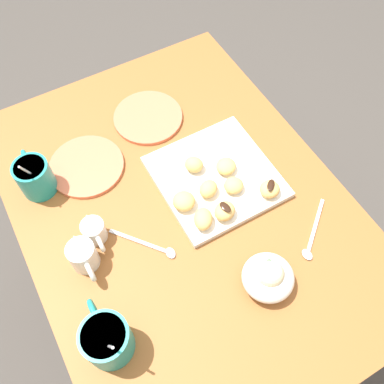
% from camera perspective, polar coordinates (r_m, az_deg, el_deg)
% --- Properties ---
extents(ground_plane, '(8.00, 8.00, 0.00)m').
position_cam_1_polar(ground_plane, '(1.70, -0.80, -14.26)').
color(ground_plane, '#423D38').
extents(dining_table, '(1.01, 0.73, 0.75)m').
position_cam_1_polar(dining_table, '(1.13, -1.17, -5.47)').
color(dining_table, '#935628').
rests_on(dining_table, ground_plane).
extents(pastry_plate_square, '(0.27, 0.27, 0.02)m').
position_cam_1_polar(pastry_plate_square, '(1.03, 3.21, 2.06)').
color(pastry_plate_square, silver).
rests_on(pastry_plate_square, dining_table).
extents(coffee_mug_teal_left, '(0.13, 0.09, 0.15)m').
position_cam_1_polar(coffee_mug_teal_left, '(0.85, -11.43, -18.87)').
color(coffee_mug_teal_left, teal).
rests_on(coffee_mug_teal_left, dining_table).
extents(coffee_mug_teal_right, '(0.12, 0.08, 0.14)m').
position_cam_1_polar(coffee_mug_teal_right, '(1.05, -20.47, 2.03)').
color(coffee_mug_teal_right, teal).
rests_on(coffee_mug_teal_right, dining_table).
extents(cream_pitcher_white, '(0.10, 0.06, 0.07)m').
position_cam_1_polar(cream_pitcher_white, '(0.93, -14.46, -8.33)').
color(cream_pitcher_white, silver).
rests_on(cream_pitcher_white, dining_table).
extents(ice_cream_bowl, '(0.11, 0.11, 0.08)m').
position_cam_1_polar(ice_cream_bowl, '(0.90, 10.24, -11.15)').
color(ice_cream_bowl, silver).
rests_on(ice_cream_bowl, dining_table).
extents(chocolate_sauce_pitcher, '(0.09, 0.05, 0.06)m').
position_cam_1_polar(chocolate_sauce_pitcher, '(0.96, -13.06, -5.12)').
color(chocolate_sauce_pitcher, silver).
rests_on(chocolate_sauce_pitcher, dining_table).
extents(saucer_coral_left, '(0.18, 0.18, 0.01)m').
position_cam_1_polar(saucer_coral_left, '(1.15, -5.94, 9.98)').
color(saucer_coral_left, '#E5704C').
rests_on(saucer_coral_left, dining_table).
extents(saucer_coral_right, '(0.19, 0.19, 0.01)m').
position_cam_1_polar(saucer_coral_right, '(1.08, -14.02, 3.40)').
color(saucer_coral_right, '#E5704C').
rests_on(saucer_coral_right, dining_table).
extents(loose_spoon_near_saucer, '(0.13, 0.11, 0.01)m').
position_cam_1_polar(loose_spoon_near_saucer, '(0.95, -5.59, -7.21)').
color(loose_spoon_near_saucer, silver).
rests_on(loose_spoon_near_saucer, dining_table).
extents(loose_spoon_by_plate, '(0.11, 0.13, 0.01)m').
position_cam_1_polar(loose_spoon_by_plate, '(1.00, 15.90, -5.74)').
color(loose_spoon_by_plate, silver).
rests_on(loose_spoon_by_plate, dining_table).
extents(beignet_0, '(0.07, 0.06, 0.03)m').
position_cam_1_polar(beignet_0, '(0.94, 1.51, -3.66)').
color(beignet_0, '#E5B260').
rests_on(beignet_0, pastry_plate_square).
extents(beignet_1, '(0.05, 0.05, 0.03)m').
position_cam_1_polar(beignet_1, '(0.99, 5.63, 0.89)').
color(beignet_1, '#E5B260').
rests_on(beignet_1, pastry_plate_square).
extents(beignet_2, '(0.06, 0.06, 0.03)m').
position_cam_1_polar(beignet_2, '(0.98, 2.22, 0.42)').
color(beignet_2, '#E5B260').
rests_on(beignet_2, pastry_plate_square).
extents(beignet_3, '(0.07, 0.07, 0.03)m').
position_cam_1_polar(beignet_3, '(1.02, 4.61, 3.48)').
color(beignet_3, '#E5B260').
rests_on(beignet_3, pastry_plate_square).
extents(beignet_4, '(0.06, 0.06, 0.03)m').
position_cam_1_polar(beignet_4, '(1.02, 0.26, 3.73)').
color(beignet_4, '#E5B260').
rests_on(beignet_4, pastry_plate_square).
extents(beignet_5, '(0.06, 0.07, 0.03)m').
position_cam_1_polar(beignet_5, '(0.96, 4.44, -2.58)').
color(beignet_5, '#E5B260').
rests_on(beignet_5, pastry_plate_square).
extents(chocolate_drizzle_5, '(0.03, 0.02, 0.00)m').
position_cam_1_polar(chocolate_drizzle_5, '(0.94, 4.51, -2.03)').
color(chocolate_drizzle_5, black).
rests_on(chocolate_drizzle_5, beignet_5).
extents(beignet_6, '(0.06, 0.06, 0.03)m').
position_cam_1_polar(beignet_6, '(1.00, 10.43, 0.39)').
color(beignet_6, '#E5B260').
rests_on(beignet_6, pastry_plate_square).
extents(chocolate_drizzle_6, '(0.04, 0.04, 0.00)m').
position_cam_1_polar(chocolate_drizzle_6, '(0.99, 10.58, 0.91)').
color(chocolate_drizzle_6, black).
rests_on(chocolate_drizzle_6, beignet_6).
extents(beignet_7, '(0.07, 0.07, 0.03)m').
position_cam_1_polar(beignet_7, '(0.97, -1.00, -1.19)').
color(beignet_7, '#E5B260').
rests_on(beignet_7, pastry_plate_square).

